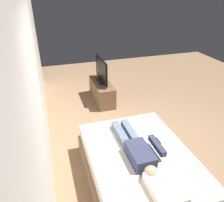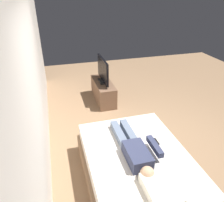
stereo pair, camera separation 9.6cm
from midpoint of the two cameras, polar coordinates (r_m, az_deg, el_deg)
ground_plane at (r=4.07m, az=6.87°, el=-12.02°), size 10.00×10.00×0.00m
back_wall at (r=3.46m, az=-19.00°, el=6.05°), size 6.40×0.10×2.80m
bed at (r=3.33m, az=7.42°, el=-17.22°), size 1.96×1.46×0.54m
pillow at (r=2.69m, az=13.66°, el=-21.63°), size 0.48×0.34×0.12m
person at (r=3.09m, az=6.83°, el=-12.40°), size 1.26×0.46×0.18m
remote at (r=3.38m, az=12.26°, el=-10.29°), size 0.15×0.04×0.02m
tv_stand at (r=5.45m, az=-1.77°, el=2.55°), size 1.10×0.40×0.50m
tv at (r=5.23m, az=-1.86°, el=7.82°), size 0.88×0.20×0.59m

